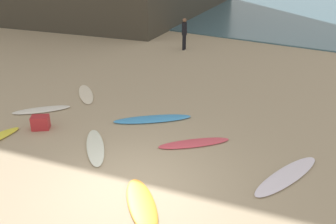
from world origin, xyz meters
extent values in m
plane|color=tan|center=(0.00, 0.00, 0.00)|extent=(120.00, 120.00, 0.00)
ellipsoid|color=#DB4A59|center=(0.21, 2.64, 0.03)|extent=(1.81, 1.87, 0.06)
ellipsoid|color=orange|center=(0.59, -0.41, 0.03)|extent=(1.85, 1.76, 0.06)
ellipsoid|color=white|center=(2.94, 2.43, 0.03)|extent=(1.21, 2.61, 0.07)
ellipsoid|color=white|center=(-5.42, 1.84, 0.04)|extent=(1.63, 1.84, 0.07)
ellipsoid|color=beige|center=(-5.23, 3.79, 0.03)|extent=(1.98, 1.76, 0.06)
ellipsoid|color=silver|center=(-2.03, 0.92, 0.04)|extent=(1.91, 1.85, 0.08)
ellipsoid|color=#439CE2|center=(-1.74, 3.31, 0.04)|extent=(2.27, 2.16, 0.08)
cylinder|color=black|center=(-5.59, 11.78, 0.41)|extent=(0.14, 0.14, 0.83)
cylinder|color=black|center=(-5.63, 11.98, 0.41)|extent=(0.14, 0.14, 0.83)
cylinder|color=black|center=(-5.61, 11.88, 1.17)|extent=(0.33, 0.33, 0.69)
sphere|color=brown|center=(-5.61, 11.88, 1.63)|extent=(0.22, 0.22, 0.22)
cube|color=#B2282D|center=(-4.30, 0.90, 0.22)|extent=(0.64, 0.62, 0.43)
camera|label=1|loc=(4.61, -5.55, 5.13)|focal=39.12mm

